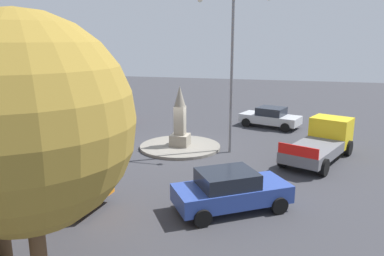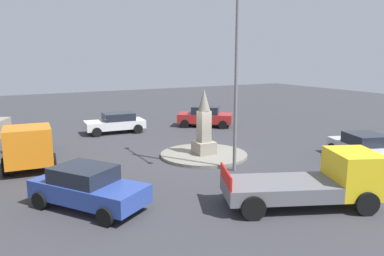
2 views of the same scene
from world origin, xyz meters
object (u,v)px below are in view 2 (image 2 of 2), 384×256
Objects in this scene: car_silver_near_island at (364,147)px; car_white_far_side at (116,122)px; streetlamp at (237,59)px; truck_orange_parked_left at (28,146)px; truck_yellow_parked_right at (317,181)px; monument at (204,128)px; car_red_passing at (205,116)px; car_blue_waiting at (88,187)px.

car_silver_near_island is 1.08× the size of car_white_far_side.
car_white_far_side is (11.48, 2.16, -4.54)m from streetlamp.
streetlamp reaches higher than truck_orange_parked_left.
streetlamp is 1.49× the size of truck_yellow_parked_right.
car_white_far_side is (8.52, 2.23, -0.85)m from monument.
truck_yellow_parked_right is at bearing -177.93° from streetlamp.
car_red_passing is at bearing -23.80° from streetlamp.
streetlamp is 1.92× the size of car_silver_near_island.
car_silver_near_island is at bearing -145.93° from car_white_far_side.
car_blue_waiting is (-1.14, 7.22, -4.50)m from streetlamp.
car_red_passing is (12.39, 2.24, 0.06)m from car_silver_near_island.
streetlamp is 12.54m from car_white_far_side.
car_white_far_side is (0.98, 6.80, -0.06)m from car_red_passing.
car_white_far_side is 16.58m from truck_yellow_parked_right.
truck_yellow_parked_right reaches higher than car_white_far_side.
monument is 0.40× the size of streetlamp.
car_blue_waiting is 1.08× the size of car_white_far_side.
truck_yellow_parked_right is at bearing -140.25° from truck_orange_parked_left.
car_blue_waiting is at bearing 158.19° from car_white_far_side.
truck_yellow_parked_right reaches higher than car_red_passing.
truck_orange_parked_left is (5.50, 8.50, -4.25)m from streetlamp.
streetlamp is at bearing -80.99° from car_blue_waiting.
truck_orange_parked_left is at bearing 133.33° from car_white_far_side.
monument is 8.41m from car_silver_near_island.
monument reaches higher than truck_yellow_parked_right.
car_blue_waiting is 13.60m from car_white_far_side.
car_silver_near_island is 12.59m from car_red_passing.
car_silver_near_island is 1.06× the size of car_red_passing.
monument is 0.77× the size of car_blue_waiting.
monument reaches higher than truck_orange_parked_left.
truck_yellow_parked_right is (-3.05, 6.70, 0.18)m from car_silver_near_island.
truck_yellow_parked_right is at bearing -179.17° from monument.
car_blue_waiting is at bearing 134.50° from car_red_passing.
car_silver_near_island is 7.36m from truck_yellow_parked_right.
truck_yellow_parked_right is (-4.94, -0.18, -4.36)m from streetlamp.
streetlamp is 6.59m from truck_yellow_parked_right.
monument reaches higher than car_blue_waiting.
streetlamp is 10.99m from truck_orange_parked_left.
car_white_far_side is at bearing -21.81° from car_blue_waiting.
truck_yellow_parked_right is (-15.44, 4.45, 0.12)m from car_red_passing.
car_blue_waiting is at bearing 119.44° from monument.
truck_orange_parked_left is at bearing 110.83° from car_red_passing.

